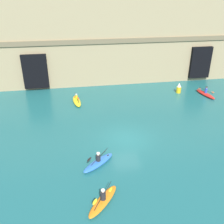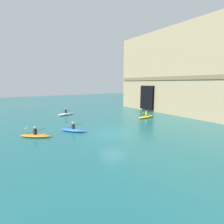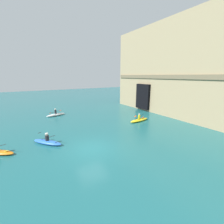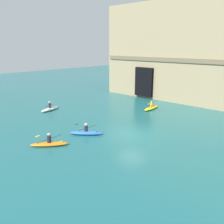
{
  "view_description": "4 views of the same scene",
  "coord_description": "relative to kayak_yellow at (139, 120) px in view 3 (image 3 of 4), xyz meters",
  "views": [
    {
      "loc": [
        -4.55,
        -18.59,
        12.03
      ],
      "look_at": [
        -0.76,
        3.35,
        1.16
      ],
      "focal_mm": 40.0,
      "sensor_mm": 36.0,
      "label": 1
    },
    {
      "loc": [
        14.86,
        -10.01,
        5.32
      ],
      "look_at": [
        -2.24,
        1.43,
        1.88
      ],
      "focal_mm": 28.0,
      "sensor_mm": 36.0,
      "label": 2
    },
    {
      "loc": [
        11.28,
        -4.67,
        6.26
      ],
      "look_at": [
        -3.03,
        3.9,
        2.19
      ],
      "focal_mm": 24.0,
      "sensor_mm": 36.0,
      "label": 3
    },
    {
      "loc": [
        13.89,
        -17.52,
        8.1
      ],
      "look_at": [
        -4.2,
        1.63,
        1.02
      ],
      "focal_mm": 40.0,
      "sensor_mm": 36.0,
      "label": 4
    }
  ],
  "objects": [
    {
      "name": "kayak_yellow",
      "position": [
        0.0,
        0.0,
        0.0
      ],
      "size": [
        1.17,
        3.36,
        1.09
      ],
      "rotation": [
        0.0,
        0.0,
        4.82
      ],
      "color": "yellow",
      "rests_on": "ground"
    },
    {
      "name": "kayak_blue",
      "position": [
        1.11,
        -12.16,
        0.02
      ],
      "size": [
        2.86,
        2.57,
        1.09
      ],
      "rotation": [
        0.0,
        0.0,
        0.7
      ],
      "color": "blue",
      "rests_on": "ground"
    },
    {
      "name": "kayak_white",
      "position": [
        -9.03,
        -9.48,
        0.02
      ],
      "size": [
        1.38,
        3.03,
        1.18
      ],
      "rotation": [
        0.0,
        0.0,
        1.81
      ],
      "color": "white",
      "rests_on": "ground"
    },
    {
      "name": "ground_plane",
      "position": [
        4.06,
        -8.95,
        -0.21
      ],
      "size": [
        120.0,
        120.0,
        0.0
      ],
      "primitive_type": "plane",
      "color": "#1E6066"
    }
  ]
}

